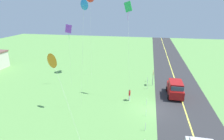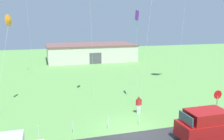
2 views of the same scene
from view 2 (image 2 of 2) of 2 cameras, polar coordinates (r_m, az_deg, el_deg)
The scene contains 14 objects.
ground_plane at distance 19.70m, azimuth 3.98°, elevation -13.76°, with size 120.00×120.00×0.10m, color #60994C.
car_suv_foreground at distance 18.82m, azimuth 21.35°, elevation -11.79°, with size 4.40×2.12×2.24m.
stop_sign at distance 22.78m, azimuth 23.27°, elevation -6.18°, with size 0.76×0.08×2.56m.
person_adult_near at distance 22.63m, azimuth 6.22°, elevation -7.91°, with size 0.58×0.22×1.60m.
kite_pink_drift at distance 31.68m, azimuth 5.82°, elevation 12.22°, with size 0.31×1.08×9.66m.
kite_orange_near at distance 24.50m, azimuth -22.82°, elevation 10.52°, with size 1.79×3.61×8.91m.
warehouse_distant at distance 53.06m, azimuth -5.03°, elevation 4.18°, with size 18.36×10.20×3.50m.
fence_post_0 at distance 19.10m, azimuth -16.81°, elevation -13.43°, with size 0.05×0.05×0.90m, color silver.
fence_post_1 at distance 19.20m, azimuth -9.05°, elevation -12.93°, with size 0.05×0.05×0.90m, color silver.
fence_post_2 at distance 19.69m, azimuth -0.84°, elevation -12.15°, with size 0.05×0.05×0.90m, color silver.
fence_post_3 at distance 20.48m, azimuth 6.35°, elevation -11.27°, with size 0.05×0.05×0.90m, color silver.
fence_post_4 at distance 22.88m, azimuth 18.63°, elevation -9.35°, with size 0.05×0.05×0.90m, color silver.
fence_post_5 at distance 23.71m, azimuth 21.57°, elevation -8.82°, with size 0.05×0.05×0.90m, color silver.
fence_post_6 at distance 24.71m, azimuth 24.59°, elevation -8.25°, with size 0.05×0.05×0.90m, color silver.
Camera 2 is at (-6.27, -16.71, 8.28)m, focal length 39.37 mm.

